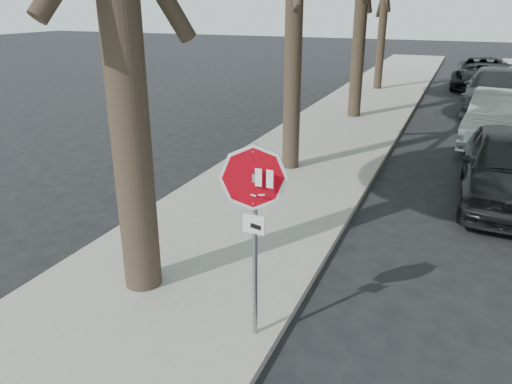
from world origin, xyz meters
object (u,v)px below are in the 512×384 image
car_b (500,119)px  car_d (481,73)px  car_c (495,90)px  car_a (509,167)px  stop_sign (254,207)px

car_b → car_d: (-0.48, 11.81, -0.03)m
car_c → car_d: (-0.48, 6.08, -0.05)m
car_c → car_a: bearing=-87.6°
car_a → car_d: 17.07m
stop_sign → car_c: stop_sign is taller
car_a → car_b: size_ratio=0.97×
car_c → stop_sign: bearing=-98.1°
car_a → car_c: bearing=90.1°
car_d → car_c: bearing=-83.0°
car_c → car_d: size_ratio=1.02×
car_b → car_d: 11.82m
stop_sign → car_b: size_ratio=0.52×
stop_sign → car_b: bearing=74.7°
stop_sign → car_b: 12.54m
car_b → car_c: bearing=97.1°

